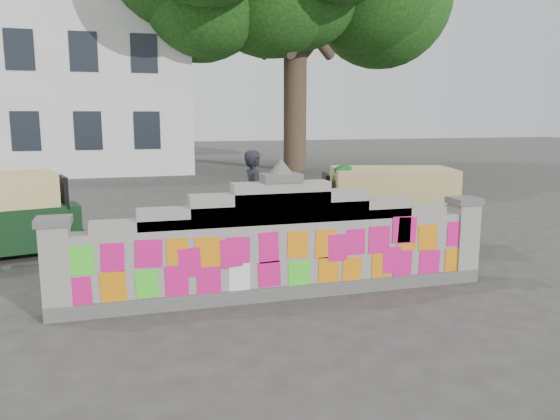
{
  "coord_description": "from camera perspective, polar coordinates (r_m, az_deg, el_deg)",
  "views": [
    {
      "loc": [
        -2.16,
        -7.34,
        2.6
      ],
      "look_at": [
        0.28,
        1.0,
        1.1
      ],
      "focal_mm": 35.0,
      "sensor_mm": 36.0,
      "label": 1
    }
  ],
  "objects": [
    {
      "name": "building",
      "position": [
        29.75,
        -26.21,
        11.54
      ],
      "size": [
        16.0,
        10.0,
        8.9
      ],
      "color": "silver",
      "rests_on": "ground"
    },
    {
      "name": "cyclist_rider",
      "position": [
        10.15,
        -2.68,
        -0.04
      ],
      "size": [
        0.42,
        0.64,
        1.74
      ],
      "primitive_type": "imported",
      "rotation": [
        0.0,
        0.0,
        1.58
      ],
      "color": "black",
      "rests_on": "ground"
    },
    {
      "name": "rickshaw_right",
      "position": [
        10.87,
        11.17,
        0.26
      ],
      "size": [
        2.99,
        1.94,
        1.61
      ],
      "rotation": [
        0.0,
        0.0,
        2.88
      ],
      "color": "black",
      "rests_on": "ground"
    },
    {
      "name": "cyclist_bike",
      "position": [
        10.21,
        -2.66,
        -2.01
      ],
      "size": [
        1.96,
        0.69,
        1.02
      ],
      "primitive_type": "imported",
      "rotation": [
        0.0,
        0.0,
        1.58
      ],
      "color": "black",
      "rests_on": "ground"
    },
    {
      "name": "ground",
      "position": [
        8.08,
        0.11,
        -8.98
      ],
      "size": [
        100.0,
        100.0,
        0.0
      ],
      "primitive_type": "plane",
      "color": "#383533",
      "rests_on": "ground"
    },
    {
      "name": "pedestrian",
      "position": [
        10.37,
        6.74,
        0.01
      ],
      "size": [
        0.99,
        1.04,
        1.7
      ],
      "primitive_type": "imported",
      "rotation": [
        0.0,
        0.0,
        -1.0
      ],
      "color": "green",
      "rests_on": "ground"
    },
    {
      "name": "parapet_wall",
      "position": [
        7.86,
        0.13,
        -3.81
      ],
      "size": [
        6.48,
        0.44,
        2.01
      ],
      "color": "#4C4C49",
      "rests_on": "ground"
    }
  ]
}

